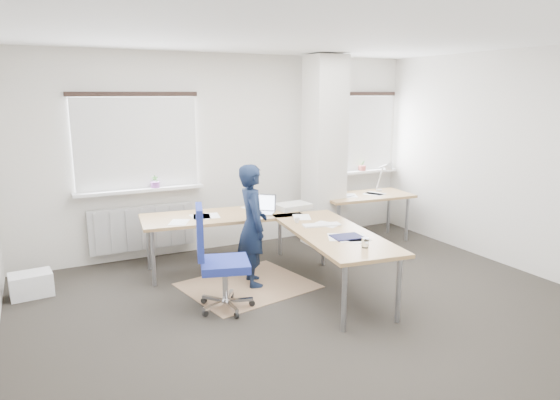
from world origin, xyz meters
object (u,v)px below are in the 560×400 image
desk_side (366,197)px  task_chair (221,281)px  person (253,225)px  desk_main (277,225)px

desk_side → task_chair: desk_side is taller
task_chair → person: person is taller
desk_side → task_chair: size_ratio=1.28×
desk_main → task_chair: 1.11m
desk_side → task_chair: bearing=-149.4°
desk_main → person: (-0.32, 0.01, 0.03)m
desk_side → task_chair: (-2.86, -1.40, -0.37)m
task_chair → person: (0.59, 0.52, 0.41)m
desk_main → desk_side: bearing=31.5°
desk_main → desk_side: size_ratio=1.98×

